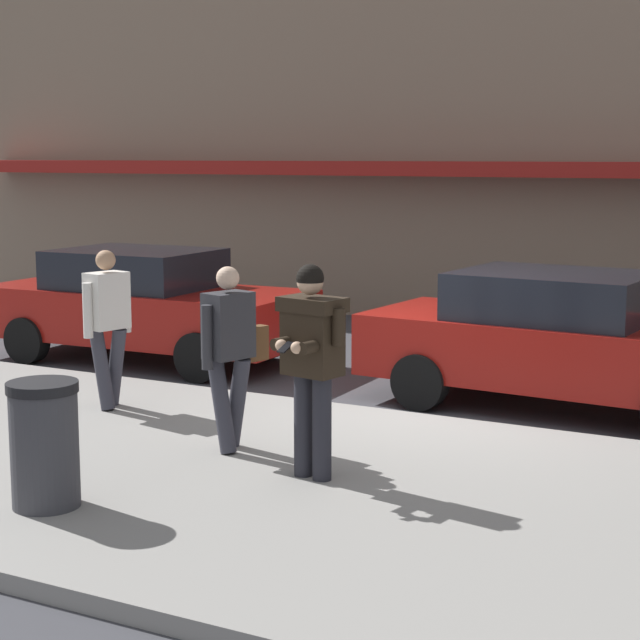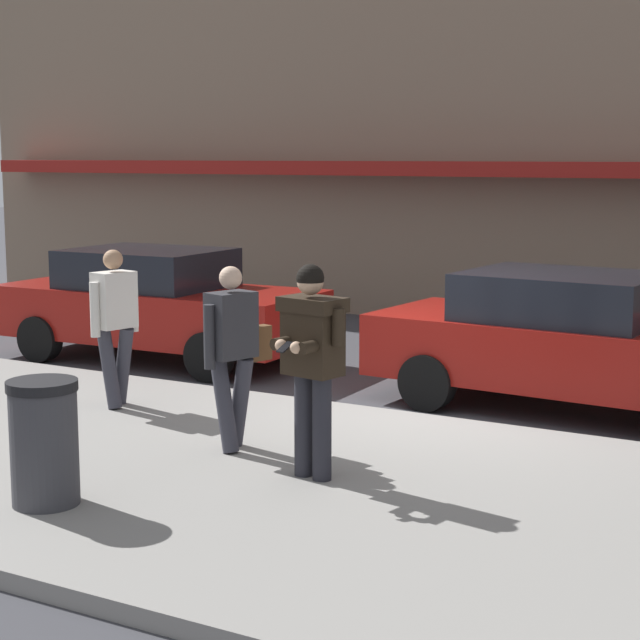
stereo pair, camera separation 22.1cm
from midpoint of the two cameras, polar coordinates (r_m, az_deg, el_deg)
The scene contains 9 objects.
ground_plane at distance 11.52m, azimuth 6.50°, elevation -5.44°, with size 80.00×80.00×0.00m, color #3D3D42.
sidewalk at distance 8.61m, azimuth 5.04°, elevation -9.88°, with size 32.00×5.30×0.14m, color gray.
curb_paint_line at distance 11.22m, azimuth 11.31°, elevation -5.93°, with size 28.00×0.12×0.01m, color silver.
parked_sedan_near at distance 14.90m, azimuth -8.31°, elevation 0.86°, with size 4.56×2.05×1.54m.
parked_sedan_mid at distance 12.13m, azimuth 13.86°, elevation -1.10°, with size 4.60×2.14×1.54m.
man_texting_on_phone at distance 8.81m, azimuth 0.28°, elevation -1.48°, with size 0.64×0.62×1.81m.
pedestrian_in_light_coat at distance 11.57m, azimuth -10.36°, elevation 0.12°, with size 0.39×0.59×1.70m.
pedestrian_with_bag at distance 9.73m, azimuth -4.00°, elevation -1.38°, with size 0.41×0.70×1.70m.
trash_bin at distance 8.52m, azimuth -13.78°, elevation -6.35°, with size 0.55×0.55×0.98m.
Camera 2 is at (4.50, -10.21, 2.82)m, focal length 60.00 mm.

